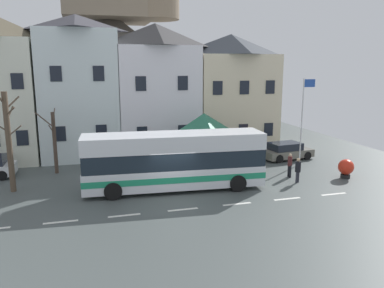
{
  "coord_description": "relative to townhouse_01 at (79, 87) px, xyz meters",
  "views": [
    {
      "loc": [
        -4.57,
        -20.24,
        7.34
      ],
      "look_at": [
        2.26,
        4.3,
        2.07
      ],
      "focal_mm": 35.97,
      "sensor_mm": 36.0,
      "label": 1
    }
  ],
  "objects": [
    {
      "name": "bare_tree_01",
      "position": [
        -3.94,
        -8.91,
        -2.52
      ],
      "size": [
        1.8,
        1.45,
        5.87
      ],
      "color": "brown",
      "rests_on": "ground_plane"
    },
    {
      "name": "flagpole",
      "position": [
        15.67,
        -7.98,
        -1.87
      ],
      "size": [
        0.95,
        0.1,
        6.38
      ],
      "color": "silver",
      "rests_on": "ground_plane"
    },
    {
      "name": "townhouse_03",
      "position": [
        12.97,
        -0.22,
        -0.63
      ],
      "size": [
        6.91,
        6.36,
        9.94
      ],
      "color": "beige",
      "rests_on": "ground_plane"
    },
    {
      "name": "pedestrian_03",
      "position": [
        13.11,
        -11.87,
        -4.65
      ],
      "size": [
        0.35,
        0.35,
        1.6
      ],
      "color": "#2D2D38",
      "rests_on": "ground_plane"
    },
    {
      "name": "public_bench",
      "position": [
        9.44,
        -4.82,
        -5.13
      ],
      "size": [
        1.55,
        0.48,
        0.87
      ],
      "color": "#473828",
      "rests_on": "ground_plane"
    },
    {
      "name": "pedestrian_00",
      "position": [
        13.23,
        -10.67,
        -4.71
      ],
      "size": [
        0.29,
        0.33,
        1.61
      ],
      "color": "black",
      "rests_on": "ground_plane"
    },
    {
      "name": "bus_shelter",
      "position": [
        8.51,
        -6.7,
        -2.44
      ],
      "size": [
        3.6,
        3.6,
        3.96
      ],
      "color": "#473D33",
      "rests_on": "ground_plane"
    },
    {
      "name": "parked_car_01",
      "position": [
        10.52,
        -5.09,
        -4.94
      ],
      "size": [
        4.74,
        2.49,
        1.36
      ],
      "rotation": [
        0.0,
        0.0,
        2.99
      ],
      "color": "#325B36",
      "rests_on": "ground_plane"
    },
    {
      "name": "pedestrian_01",
      "position": [
        11.28,
        -9.39,
        -4.76
      ],
      "size": [
        0.35,
        0.35,
        1.53
      ],
      "color": "black",
      "rests_on": "ground_plane"
    },
    {
      "name": "hilltop_castle",
      "position": [
        3.82,
        17.36,
        1.74
      ],
      "size": [
        37.49,
        37.49,
        22.52
      ],
      "color": "#5E5A54",
      "rests_on": "ground_plane"
    },
    {
      "name": "transit_bus",
      "position": [
        5.31,
        -11.07,
        -3.89
      ],
      "size": [
        10.78,
        3.15,
        3.4
      ],
      "rotation": [
        0.0,
        0.0,
        -0.07
      ],
      "color": "silver",
      "rests_on": "ground_plane"
    },
    {
      "name": "bare_tree_02",
      "position": [
        -1.75,
        -5.47,
        -3.35
      ],
      "size": [
        1.29,
        2.33,
        4.36
      ],
      "color": "#47382D",
      "rests_on": "ground_plane"
    },
    {
      "name": "parked_car_00",
      "position": [
        15.53,
        -6.08,
        -4.95
      ],
      "size": [
        4.2,
        2.33,
        1.33
      ],
      "rotation": [
        0.0,
        0.0,
        0.13
      ],
      "color": "slate",
      "rests_on": "ground_plane"
    },
    {
      "name": "harbour_buoy",
      "position": [
        16.7,
        -11.83,
        -4.9
      ],
      "size": [
        1.01,
        1.01,
        1.26
      ],
      "color": "black",
      "rests_on": "ground_plane"
    },
    {
      "name": "ground_plane",
      "position": [
        4.98,
        -12.37,
        -5.63
      ],
      "size": [
        40.0,
        60.0,
        0.07
      ],
      "color": "#48504F"
    },
    {
      "name": "pedestrian_02",
      "position": [
        9.2,
        -9.11,
        -4.7
      ],
      "size": [
        0.31,
        0.31,
        1.63
      ],
      "color": "#2D2D38",
      "rests_on": "ground_plane"
    },
    {
      "name": "townhouse_02",
      "position": [
        6.17,
        -0.86,
        -0.3
      ],
      "size": [
        6.53,
        5.09,
        10.6
      ],
      "color": "white",
      "rests_on": "ground_plane"
    },
    {
      "name": "townhouse_01",
      "position": [
        0.0,
        0.0,
        0.0
      ],
      "size": [
        5.89,
        6.8,
        11.21
      ],
      "color": "silver",
      "rests_on": "ground_plane"
    }
  ]
}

